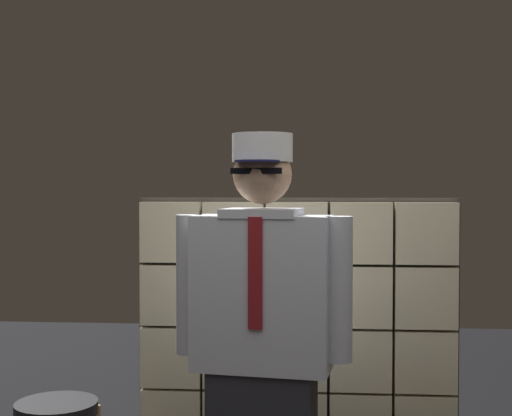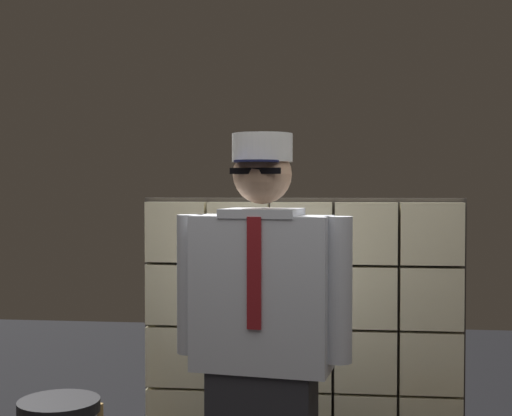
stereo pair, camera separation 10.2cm
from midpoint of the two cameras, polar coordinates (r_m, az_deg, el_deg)
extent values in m
cube|color=beige|center=(3.75, -7.40, -11.41)|extent=(0.30, 0.08, 0.30)
cube|color=beige|center=(3.70, -2.57, -11.58)|extent=(0.30, 0.08, 0.30)
cube|color=beige|center=(3.67, 2.35, -11.67)|extent=(0.30, 0.08, 0.30)
cube|color=beige|center=(3.68, 7.32, -11.68)|extent=(0.30, 0.08, 0.30)
cube|color=beige|center=(3.70, 12.24, -11.60)|extent=(0.30, 0.08, 0.30)
cube|color=beige|center=(3.69, -7.42, -6.69)|extent=(0.30, 0.08, 0.30)
cube|color=beige|center=(3.64, -2.58, -6.80)|extent=(0.30, 0.08, 0.30)
cube|color=beige|center=(3.61, 2.36, -6.86)|extent=(0.30, 0.08, 0.30)
cube|color=beige|center=(3.62, 7.33, -6.87)|extent=(0.30, 0.08, 0.30)
cube|color=beige|center=(3.64, 12.27, -6.83)|extent=(0.30, 0.08, 0.30)
cube|color=beige|center=(3.66, -7.44, -1.86)|extent=(0.30, 0.08, 0.30)
cube|color=beige|center=(3.61, -2.59, -1.90)|extent=(0.30, 0.08, 0.30)
cube|color=beige|center=(3.58, 2.37, -1.93)|extent=(0.30, 0.08, 0.30)
cube|color=beige|center=(3.58, 7.35, -1.94)|extent=(0.30, 0.08, 0.30)
cube|color=beige|center=(3.61, 12.30, -1.93)|extent=(0.30, 0.08, 0.30)
cube|color=#38332D|center=(3.72, 2.39, -11.48)|extent=(1.58, 0.02, 1.58)
cube|color=silver|center=(2.97, -0.50, -6.61)|extent=(0.58, 0.32, 0.62)
cube|color=maroon|center=(2.84, -1.10, -5.10)|extent=(0.06, 0.02, 0.44)
cube|color=silver|center=(2.94, -0.50, -0.39)|extent=(0.34, 0.29, 0.04)
sphere|color=tan|center=(2.94, -0.51, 2.63)|extent=(0.24, 0.24, 0.24)
ellipsoid|color=black|center=(2.89, -0.76, 1.82)|extent=(0.17, 0.11, 0.11)
cube|color=black|center=(2.83, -1.03, 2.90)|extent=(0.20, 0.04, 0.02)
cylinder|color=#191E47|center=(2.85, -0.93, 3.66)|extent=(0.20, 0.20, 0.01)
cylinder|color=white|center=(2.94, -0.51, 4.71)|extent=(0.24, 0.24, 0.11)
cylinder|color=silver|center=(2.91, 5.44, -6.29)|extent=(0.13, 0.13, 0.57)
cylinder|color=silver|center=(3.05, -6.16, -5.92)|extent=(0.13, 0.13, 0.57)
cylinder|color=black|center=(3.25, -16.16, -14.71)|extent=(0.34, 0.34, 0.05)
camera|label=1|loc=(0.05, -91.00, -0.03)|focal=51.46mm
camera|label=2|loc=(0.05, 89.00, 0.03)|focal=51.46mm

